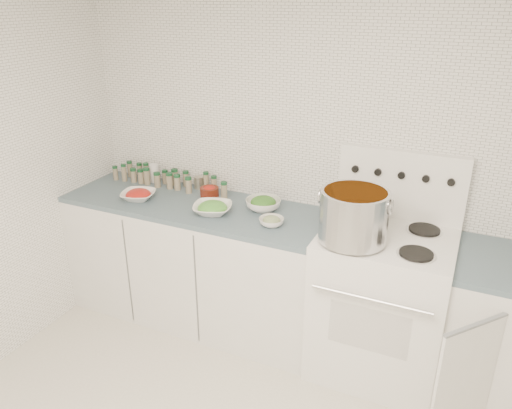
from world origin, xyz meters
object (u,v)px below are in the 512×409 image
at_px(bowl_snowpea, 213,208).
at_px(stock_pot, 354,214).
at_px(bowl_tomato, 138,195).
at_px(stove, 381,299).

bearing_deg(bowl_snowpea, stock_pot, -4.73).
distance_m(bowl_tomato, bowl_snowpea, 0.58).
distance_m(stock_pot, bowl_tomato, 1.53).
bearing_deg(bowl_tomato, stove, 3.20).
xyz_separation_m(stove, bowl_snowpea, (-1.11, -0.09, 0.44)).
height_order(stock_pot, bowl_snowpea, stock_pot).
height_order(stock_pot, bowl_tomato, stock_pot).
bearing_deg(stock_pot, bowl_tomato, 177.41).
height_order(stove, bowl_snowpea, stove).
distance_m(stove, stock_pot, 0.65).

